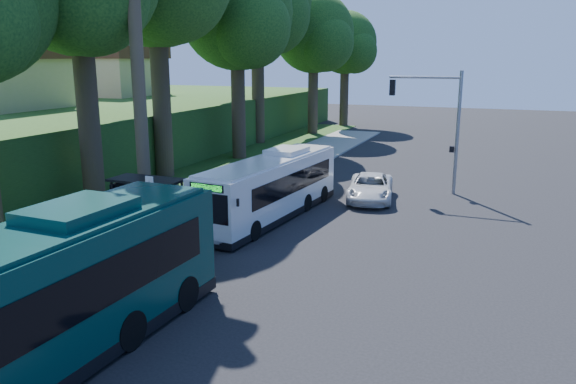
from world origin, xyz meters
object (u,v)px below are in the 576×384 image
at_px(teal_bus, 20,308).
at_px(bus_shelter, 144,194).
at_px(white_bus, 271,186).
at_px(pickup, 370,187).

bearing_deg(teal_bus, bus_shelter, 113.72).
distance_m(white_bus, pickup, 6.45).
bearing_deg(white_bus, bus_shelter, -127.98).
height_order(bus_shelter, teal_bus, teal_bus).
relative_size(bus_shelter, white_bus, 0.29).
relative_size(bus_shelter, teal_bus, 0.24).
height_order(bus_shelter, pickup, bus_shelter).
distance_m(white_bus, teal_bus, 15.49).
relative_size(teal_bus, pickup, 2.62).
relative_size(bus_shelter, pickup, 0.63).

